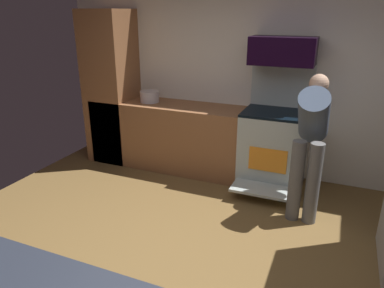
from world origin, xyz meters
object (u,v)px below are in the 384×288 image
(microwave, at_px, (283,51))
(stock_pot, at_px, (150,97))
(oven_range, at_px, (273,146))
(person_cook, at_px, (311,137))

(microwave, xyz_separation_m, stock_pot, (-1.72, -0.08, -0.67))
(oven_range, xyz_separation_m, microwave, (-0.00, 0.09, 1.14))
(person_cook, relative_size, stock_pot, 5.66)
(microwave, distance_m, stock_pot, 1.85)
(oven_range, relative_size, person_cook, 1.01)
(oven_range, xyz_separation_m, person_cook, (0.46, -0.59, 0.37))
(stock_pot, bearing_deg, person_cook, -15.37)
(microwave, relative_size, stock_pot, 2.86)
(microwave, relative_size, person_cook, 0.50)
(person_cook, bearing_deg, oven_range, 128.01)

